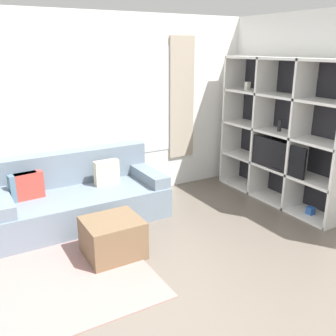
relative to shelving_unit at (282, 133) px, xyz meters
The scene contains 6 objects.
wall_back 2.99m from the shelving_unit, 153.14° to the left, with size 6.86×0.11×2.70m.
wall_right 0.46m from the shelving_unit, 48.80° to the right, with size 0.07×4.32×2.70m, color white.
area_rug 3.82m from the shelving_unit, behind, with size 2.24×1.95×0.01m, color gray.
shelving_unit is the anchor object (origin of this frame).
couch_main 3.02m from the shelving_unit, 163.70° to the left, with size 2.20×0.98×0.87m.
ottoman 2.91m from the shelving_unit, behind, with size 0.61×0.56×0.43m.
Camera 1 is at (-1.47, -1.97, 2.23)m, focal length 40.00 mm.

